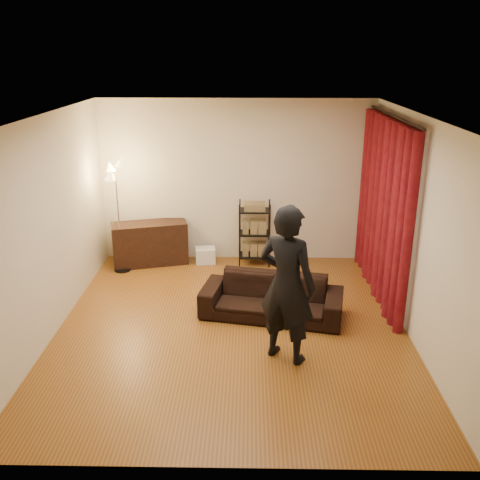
{
  "coord_description": "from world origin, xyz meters",
  "views": [
    {
      "loc": [
        0.22,
        -6.19,
        3.41
      ],
      "look_at": [
        0.1,
        0.3,
        1.1
      ],
      "focal_mm": 40.0,
      "sensor_mm": 36.0,
      "label": 1
    }
  ],
  "objects_px": {
    "storage_boxes": "(205,255)",
    "floor_lamp": "(119,218)",
    "sofa": "(272,297)",
    "person": "(287,285)",
    "wire_shelf": "(254,233)",
    "media_cabinet": "(150,243)"
  },
  "relations": [
    {
      "from": "storage_boxes",
      "to": "floor_lamp",
      "type": "height_order",
      "value": "floor_lamp"
    },
    {
      "from": "media_cabinet",
      "to": "floor_lamp",
      "type": "bearing_deg",
      "value": -157.48
    },
    {
      "from": "person",
      "to": "wire_shelf",
      "type": "bearing_deg",
      "value": -52.79
    },
    {
      "from": "wire_shelf",
      "to": "floor_lamp",
      "type": "relative_size",
      "value": 0.6
    },
    {
      "from": "media_cabinet",
      "to": "person",
      "type": "bearing_deg",
      "value": -69.85
    },
    {
      "from": "floor_lamp",
      "to": "wire_shelf",
      "type": "bearing_deg",
      "value": 8.98
    },
    {
      "from": "sofa",
      "to": "person",
      "type": "height_order",
      "value": "person"
    },
    {
      "from": "sofa",
      "to": "storage_boxes",
      "type": "relative_size",
      "value": 5.75
    },
    {
      "from": "sofa",
      "to": "wire_shelf",
      "type": "distance_m",
      "value": 1.92
    },
    {
      "from": "sofa",
      "to": "person",
      "type": "xyz_separation_m",
      "value": [
        0.12,
        -1.04,
        0.66
      ]
    },
    {
      "from": "sofa",
      "to": "person",
      "type": "distance_m",
      "value": 1.23
    },
    {
      "from": "sofa",
      "to": "media_cabinet",
      "type": "xyz_separation_m",
      "value": [
        -1.97,
        1.87,
        0.08
      ]
    },
    {
      "from": "wire_shelf",
      "to": "sofa",
      "type": "bearing_deg",
      "value": -84.65
    },
    {
      "from": "wire_shelf",
      "to": "floor_lamp",
      "type": "xyz_separation_m",
      "value": [
        -2.16,
        -0.34,
        0.36
      ]
    },
    {
      "from": "sofa",
      "to": "person",
      "type": "relative_size",
      "value": 1.01
    },
    {
      "from": "person",
      "to": "media_cabinet",
      "type": "relative_size",
      "value": 1.52
    },
    {
      "from": "storage_boxes",
      "to": "wire_shelf",
      "type": "bearing_deg",
      "value": -0.4
    },
    {
      "from": "media_cabinet",
      "to": "wire_shelf",
      "type": "height_order",
      "value": "wire_shelf"
    },
    {
      "from": "person",
      "to": "storage_boxes",
      "type": "height_order",
      "value": "person"
    },
    {
      "from": "sofa",
      "to": "floor_lamp",
      "type": "xyz_separation_m",
      "value": [
        -2.38,
        1.55,
        0.63
      ]
    },
    {
      "from": "wire_shelf",
      "to": "floor_lamp",
      "type": "distance_m",
      "value": 2.22
    },
    {
      "from": "person",
      "to": "storage_boxes",
      "type": "bearing_deg",
      "value": -37.69
    }
  ]
}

